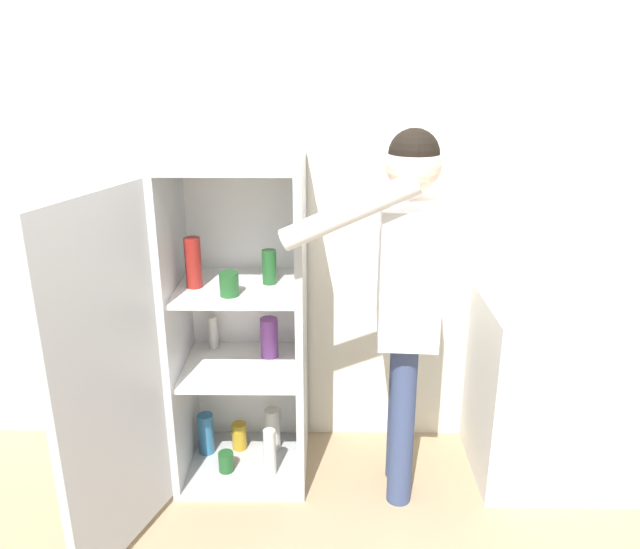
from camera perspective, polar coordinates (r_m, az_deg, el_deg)
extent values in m
cube|color=silver|center=(3.16, -0.92, 5.71)|extent=(7.00, 0.06, 2.55)
cube|color=#B7BABC|center=(3.42, -6.78, -16.67)|extent=(0.63, 0.57, 0.04)
cube|color=#B7BABC|center=(2.80, -8.06, 10.18)|extent=(0.63, 0.57, 0.04)
cube|color=white|center=(3.27, -6.75, -2.70)|extent=(0.63, 0.03, 1.53)
cube|color=#B7BABC|center=(3.08, -12.88, -4.51)|extent=(0.03, 0.57, 1.53)
cube|color=#B7BABC|center=(3.00, -1.70, -4.67)|extent=(0.04, 0.57, 1.53)
cube|color=white|center=(3.12, -7.19, -8.36)|extent=(0.56, 0.50, 0.02)
cube|color=white|center=(2.95, -7.52, -1.20)|extent=(0.56, 0.50, 0.02)
cube|color=#B7BABC|center=(2.63, -18.79, -9.49)|extent=(0.25, 0.61, 1.53)
cylinder|color=#723884|center=(3.14, -4.67, -5.77)|extent=(0.09, 0.09, 0.21)
cylinder|color=beige|center=(3.42, -4.35, -13.86)|extent=(0.08, 0.08, 0.23)
cylinder|color=#1E5123|center=(2.93, -4.66, 0.69)|extent=(0.07, 0.07, 0.16)
cylinder|color=maroon|center=(2.92, -11.52, 1.06)|extent=(0.08, 0.08, 0.24)
cylinder|color=teal|center=(3.43, -10.38, -14.12)|extent=(0.08, 0.08, 0.22)
cylinder|color=#B78C1E|center=(3.46, -7.39, -14.43)|extent=(0.08, 0.08, 0.15)
cylinder|color=beige|center=(3.23, -4.62, -15.88)|extent=(0.06, 0.06, 0.25)
cylinder|color=beige|center=(3.27, -9.74, -5.22)|extent=(0.05, 0.05, 0.17)
cylinder|color=#1E5123|center=(3.32, -8.58, -16.56)|extent=(0.08, 0.08, 0.10)
cylinder|color=#1E5123|center=(2.81, -8.31, -0.87)|extent=(0.09, 0.09, 0.11)
cylinder|color=#384770|center=(2.98, 7.51, -13.32)|extent=(0.12, 0.12, 0.85)
cylinder|color=#384770|center=(3.13, 7.33, -11.50)|extent=(0.12, 0.12, 0.85)
cube|color=silver|center=(2.74, 8.07, 0.58)|extent=(0.28, 0.47, 0.60)
sphere|color=beige|center=(2.63, 8.54, 9.93)|extent=(0.23, 0.23, 0.23)
sphere|color=black|center=(2.62, 8.59, 10.81)|extent=(0.21, 0.21, 0.21)
cylinder|color=silver|center=(2.41, 2.70, 5.73)|extent=(0.56, 0.13, 0.32)
cylinder|color=silver|center=(2.99, 7.76, 1.60)|extent=(0.09, 0.09, 0.57)
cube|color=white|center=(3.33, 20.49, -9.89)|extent=(0.73, 0.60, 0.92)
cylinder|color=white|center=(3.15, 19.31, -1.59)|extent=(0.18, 0.18, 0.06)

